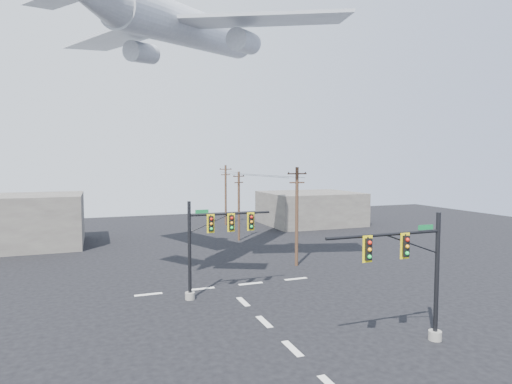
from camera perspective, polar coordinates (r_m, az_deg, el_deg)
name	(u,v)px	position (r m, az deg, el deg)	size (l,w,h in m)	color
ground	(292,349)	(23.81, 4.87, -20.09)	(120.00, 120.00, 0.00)	black
lane_markings	(256,314)	(28.36, 0.07, -16.01)	(14.00, 21.20, 0.01)	silver
signal_mast_near	(415,274)	(24.45, 20.45, -10.26)	(7.22, 0.77, 7.03)	gray
signal_mast_far	(211,243)	(30.89, -6.07, -6.80)	(6.40, 0.77, 6.98)	gray
utility_pole_a	(297,214)	(40.10, 5.46, -2.99)	(1.85, 0.32, 9.26)	#452D1D
utility_pole_b	(239,205)	(52.93, -2.30, -1.68)	(1.65, 0.76, 8.56)	#452D1D
utility_pole_c	(226,194)	(66.16, -4.06, -0.23)	(1.89, 0.32, 9.26)	#452D1D
power_lines	(246,174)	(52.50, -1.33, 2.41)	(3.86, 27.51, 0.04)	black
airliner	(192,30)	(38.39, -8.58, 20.63)	(22.92, 24.07, 7.42)	silver
building_right	(310,208)	(67.75, 7.22, -2.15)	(14.00, 12.00, 5.00)	slate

